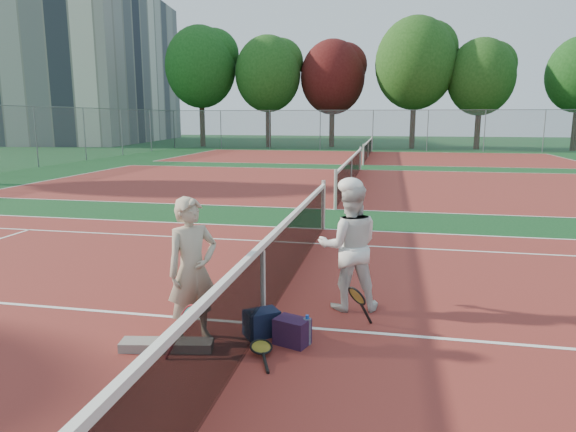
{
  "coord_description": "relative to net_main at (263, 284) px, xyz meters",
  "views": [
    {
      "loc": [
        1.44,
        -5.65,
        2.46
      ],
      "look_at": [
        0.0,
        1.51,
        1.05
      ],
      "focal_mm": 32.0,
      "sensor_mm": 36.0,
      "label": 1
    }
  ],
  "objects": [
    {
      "name": "court_far_b",
      "position": [
        0.0,
        27.0,
        -0.51
      ],
      "size": [
        23.77,
        10.97,
        0.01
      ],
      "primitive_type": "cube",
      "color": "maroon",
      "rests_on": "ground"
    },
    {
      "name": "fence_back",
      "position": [
        0.0,
        34.0,
        0.99
      ],
      "size": [
        32.0,
        0.06,
        3.0
      ],
      "primitive_type": null,
      "color": "slate",
      "rests_on": "ground"
    },
    {
      "name": "tree_back_4",
      "position": [
        7.97,
        37.13,
        4.99
      ],
      "size": [
        5.09,
        5.09,
        8.45
      ],
      "color": "#382314",
      "rests_on": "ground"
    },
    {
      "name": "player_b",
      "position": [
        0.95,
        0.77,
        0.32
      ],
      "size": [
        0.92,
        0.78,
        1.65
      ],
      "primitive_type": "imported",
      "rotation": [
        0.0,
        0.0,
        3.35
      ],
      "color": "white",
      "rests_on": "ground"
    },
    {
      "name": "net_far_a",
      "position": [
        0.0,
        13.5,
        0.0
      ],
      "size": [
        0.1,
        10.98,
        1.02
      ],
      "primitive_type": null,
      "color": "black",
      "rests_on": "ground"
    },
    {
      "name": "tree_back_1",
      "position": [
        -8.88,
        37.24,
        5.49
      ],
      "size": [
        5.45,
        5.45,
        9.15
      ],
      "color": "#382314",
      "rests_on": "ground"
    },
    {
      "name": "ground",
      "position": [
        0.0,
        0.0,
        -0.51
      ],
      "size": [
        130.0,
        130.0,
        0.0
      ],
      "primitive_type": "plane",
      "color": "#103C1A",
      "rests_on": "ground"
    },
    {
      "name": "player_a",
      "position": [
        -0.65,
        -0.56,
        0.3
      ],
      "size": [
        0.69,
        0.7,
        1.62
      ],
      "primitive_type": "imported",
      "rotation": [
        0.0,
        0.0,
        0.83
      ],
      "color": "#B5A58D",
      "rests_on": "ground"
    },
    {
      "name": "net_main",
      "position": [
        0.0,
        0.0,
        0.0
      ],
      "size": [
        0.1,
        10.98,
        1.02
      ],
      "primitive_type": null,
      "color": "black",
      "rests_on": "ground"
    },
    {
      "name": "net_cover_canvas",
      "position": [
        -0.85,
        -0.87,
        -0.46
      ],
      "size": [
        1.01,
        0.4,
        0.1
      ],
      "primitive_type": "cube",
      "rotation": [
        0.0,
        0.0,
        0.18
      ],
      "color": "slate",
      "rests_on": "ground"
    },
    {
      "name": "net_far_b",
      "position": [
        0.0,
        27.0,
        0.0
      ],
      "size": [
        0.1,
        10.98,
        1.02
      ],
      "primitive_type": null,
      "color": "black",
      "rests_on": "ground"
    },
    {
      "name": "tree_back_3",
      "position": [
        3.02,
        37.21,
        6.1
      ],
      "size": [
        6.25,
        6.25,
        10.22
      ],
      "color": "#382314",
      "rests_on": "ground"
    },
    {
      "name": "tree_back_0",
      "position": [
        -14.62,
        36.83,
        6.11
      ],
      "size": [
        5.92,
        5.92,
        10.04
      ],
      "color": "#382314",
      "rests_on": "ground"
    },
    {
      "name": "apartment_block",
      "position": [
        -28.0,
        44.0,
        6.99
      ],
      "size": [
        12.96,
        23.18,
        15.0
      ],
      "primitive_type": "cube",
      "rotation": [
        0.0,
        0.0,
        0.14
      ],
      "color": "beige",
      "rests_on": "ground"
    },
    {
      "name": "tree_back_maroon",
      "position": [
        -3.6,
        38.29,
        5.23
      ],
      "size": [
        5.34,
        5.34,
        8.83
      ],
      "color": "#382314",
      "rests_on": "ground"
    },
    {
      "name": "sports_bag_navy",
      "position": [
        0.06,
        -0.31,
        -0.36
      ],
      "size": [
        0.46,
        0.43,
        0.3
      ],
      "primitive_type": "cube",
      "rotation": [
        0.0,
        0.0,
        0.65
      ],
      "color": "black",
      "rests_on": "ground"
    },
    {
      "name": "racket_spare",
      "position": [
        0.16,
        -0.75,
        -0.46
      ],
      "size": [
        0.48,
        0.66,
        0.1
      ],
      "primitive_type": null,
      "rotation": [
        0.0,
        0.0,
        1.96
      ],
      "color": "black",
      "rests_on": "ground"
    },
    {
      "name": "racket_red",
      "position": [
        -0.59,
        -0.91,
        -0.25
      ],
      "size": [
        0.43,
        0.43,
        0.52
      ],
      "primitive_type": null,
      "rotation": [
        0.0,
        0.0,
        0.78
      ],
      "color": "maroon",
      "rests_on": "ground"
    },
    {
      "name": "water_bottle",
      "position": [
        0.61,
        -0.44,
        -0.36
      ],
      "size": [
        0.09,
        0.09,
        0.3
      ],
      "primitive_type": "cylinder",
      "color": "#A9C0D7",
      "rests_on": "ground"
    },
    {
      "name": "racket_black_held",
      "position": [
        1.11,
        0.1,
        -0.25
      ],
      "size": [
        0.43,
        0.44,
        0.52
      ],
      "primitive_type": null,
      "rotation": [
        0.0,
        0.0,
        3.99
      ],
      "color": "black",
      "rests_on": "ground"
    },
    {
      "name": "court_far_a",
      "position": [
        0.0,
        13.5,
        -0.51
      ],
      "size": [
        23.77,
        10.97,
        0.01
      ],
      "primitive_type": "cube",
      "color": "maroon",
      "rests_on": "ground"
    },
    {
      "name": "court_main",
      "position": [
        0.0,
        0.0,
        -0.51
      ],
      "size": [
        23.77,
        10.97,
        0.01
      ],
      "primitive_type": "cube",
      "color": "maroon",
      "rests_on": "ground"
    },
    {
      "name": "sports_bag_purple",
      "position": [
        0.44,
        -0.46,
        -0.36
      ],
      "size": [
        0.43,
        0.36,
        0.3
      ],
      "primitive_type": "cube",
      "rotation": [
        0.0,
        0.0,
        -0.34
      ],
      "color": "#26112D",
      "rests_on": "ground"
    }
  ]
}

